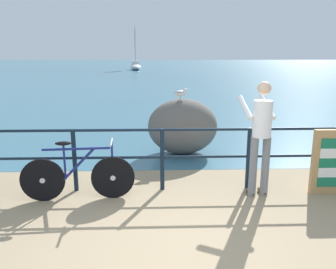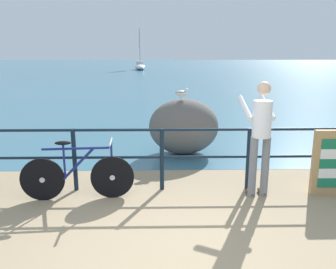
{
  "view_description": "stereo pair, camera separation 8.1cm",
  "coord_description": "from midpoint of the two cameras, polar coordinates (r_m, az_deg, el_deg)",
  "views": [
    {
      "loc": [
        -0.09,
        -3.45,
        2.2
      ],
      "look_at": [
        0.11,
        2.25,
        0.83
      ],
      "focal_mm": 36.96,
      "sensor_mm": 36.0,
      "label": 1
    },
    {
      "loc": [
        -0.01,
        -3.45,
        2.2
      ],
      "look_at": [
        0.11,
        2.25,
        0.83
      ],
      "focal_mm": 36.96,
      "sensor_mm": 36.0,
      "label": 2
    }
  ],
  "objects": [
    {
      "name": "ground_plane",
      "position": [
        23.56,
        -1.07,
        8.03
      ],
      "size": [
        120.0,
        120.0,
        0.1
      ],
      "primitive_type": "cube",
      "color": "#937F60"
    },
    {
      "name": "seagull",
      "position": [
        7.38,
        2.56,
        6.91
      ],
      "size": [
        0.34,
        0.21,
        0.23
      ],
      "rotation": [
        0.0,
        0.0,
        0.4
      ],
      "color": "gold",
      "rests_on": "breakwater_boulder_main"
    },
    {
      "name": "promenade_railing",
      "position": [
        5.53,
        -0.6,
        -2.89
      ],
      "size": [
        8.46,
        0.07,
        1.02
      ],
      "color": "black",
      "rests_on": "ground_plane"
    },
    {
      "name": "sea_surface",
      "position": [
        51.28,
        -1.16,
        11.06
      ],
      "size": [
        120.0,
        90.0,
        0.01
      ],
      "primitive_type": "cube",
      "color": "#38667A",
      "rests_on": "ground_plane"
    },
    {
      "name": "bicycle",
      "position": [
        5.42,
        -14.23,
        -6.44
      ],
      "size": [
        1.7,
        0.48,
        0.92
      ],
      "rotation": [
        0.0,
        0.0,
        0.07
      ],
      "color": "black",
      "rests_on": "ground_plane"
    },
    {
      "name": "person_at_railing",
      "position": [
        5.4,
        15.43,
        0.09
      ],
      "size": [
        0.51,
        0.66,
        1.78
      ],
      "rotation": [
        0.0,
        0.0,
        1.72
      ],
      "color": "slate",
      "rests_on": "ground_plane"
    },
    {
      "name": "breakwater_boulder_main",
      "position": [
        7.55,
        2.91,
        1.32
      ],
      "size": [
        1.52,
        1.13,
        1.21
      ],
      "color": "#605B56",
      "rests_on": "ground"
    },
    {
      "name": "sailboat",
      "position": [
        43.7,
        -4.61,
        11.52
      ],
      "size": [
        1.89,
        4.54,
        6.16
      ],
      "rotation": [
        0.0,
        0.0,
        4.85
      ],
      "color": "white",
      "rests_on": "sea_surface"
    }
  ]
}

